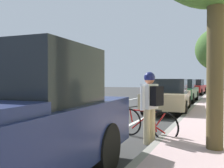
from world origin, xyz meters
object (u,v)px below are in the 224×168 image
at_px(cyclist_with_backpack, 151,100).
at_px(fire_hydrant, 211,89).
at_px(parked_sedan_tan_second, 168,96).
at_px(bicycle_at_curb, 147,123).
at_px(parked_sedan_green_mid, 182,90).
at_px(street_tree_mid_block, 219,50).
at_px(parked_sedan_red_far, 195,87).
at_px(street_tree_far_end, 219,58).

bearing_deg(cyclist_with_backpack, fire_hydrant, 88.06).
xyz_separation_m(parked_sedan_tan_second, cyclist_with_backpack, (0.72, -5.76, 0.26)).
xyz_separation_m(bicycle_at_curb, cyclist_with_backpack, (0.22, -0.46, 0.63)).
distance_m(cyclist_with_backpack, fire_hydrant, 19.78).
bearing_deg(parked_sedan_green_mid, bicycle_at_curb, -86.41).
bearing_deg(street_tree_mid_block, bicycle_at_curb, -102.07).
bearing_deg(parked_sedan_tan_second, fire_hydrant, 84.32).
relative_size(parked_sedan_green_mid, parked_sedan_red_far, 0.98).
xyz_separation_m(parked_sedan_tan_second, fire_hydrant, (1.39, 14.00, -0.17)).
height_order(bicycle_at_curb, street_tree_far_end, street_tree_far_end).
height_order(parked_sedan_tan_second, cyclist_with_backpack, cyclist_with_backpack).
distance_m(parked_sedan_tan_second, street_tree_far_end, 10.50).
bearing_deg(bicycle_at_curb, fire_hydrant, 87.35).
height_order(street_tree_far_end, fire_hydrant, street_tree_far_end).
height_order(cyclist_with_backpack, fire_hydrant, cyclist_with_backpack).
relative_size(parked_sedan_red_far, cyclist_with_backpack, 2.71).
bearing_deg(street_tree_far_end, cyclist_with_backpack, -94.99).
bearing_deg(parked_sedan_red_far, bicycle_at_curb, -87.99).
height_order(parked_sedan_green_mid, cyclist_with_backpack, cyclist_with_backpack).
xyz_separation_m(parked_sedan_tan_second, parked_sedan_red_far, (-0.19, 14.44, 0.00)).
xyz_separation_m(cyclist_with_backpack, fire_hydrant, (0.67, 19.77, -0.42)).
bearing_deg(cyclist_with_backpack, street_tree_mid_block, 80.18).
xyz_separation_m(bicycle_at_curb, street_tree_far_end, (1.60, 15.28, 2.88)).
distance_m(parked_sedan_tan_second, parked_sedan_green_mid, 5.72).
bearing_deg(fire_hydrant, street_tree_mid_block, -86.59).
relative_size(parked_sedan_red_far, street_tree_mid_block, 1.14).
bearing_deg(parked_sedan_tan_second, street_tree_mid_block, 46.07).
bearing_deg(parked_sedan_red_far, parked_sedan_tan_second, -89.23).
bearing_deg(street_tree_mid_block, parked_sedan_tan_second, -133.93).
relative_size(bicycle_at_curb, fire_hydrant, 2.03).
distance_m(parked_sedan_green_mid, bicycle_at_curb, 11.05).
distance_m(bicycle_at_curb, fire_hydrant, 19.33).
height_order(parked_sedan_tan_second, street_tree_far_end, street_tree_far_end).
xyz_separation_m(parked_sedan_red_far, cyclist_with_backpack, (0.92, -20.20, 0.26)).
relative_size(parked_sedan_green_mid, fire_hydrant, 5.26).
height_order(cyclist_with_backpack, street_tree_mid_block, street_tree_mid_block).
xyz_separation_m(cyclist_with_backpack, street_tree_mid_block, (1.38, 7.94, 1.97)).
height_order(parked_sedan_red_far, fire_hydrant, parked_sedan_red_far).
height_order(parked_sedan_tan_second, parked_sedan_green_mid, same).
distance_m(parked_sedan_green_mid, cyclist_with_backpack, 11.52).
distance_m(parked_sedan_green_mid, street_tree_far_end, 5.45).
relative_size(parked_sedan_tan_second, parked_sedan_red_far, 1.00).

